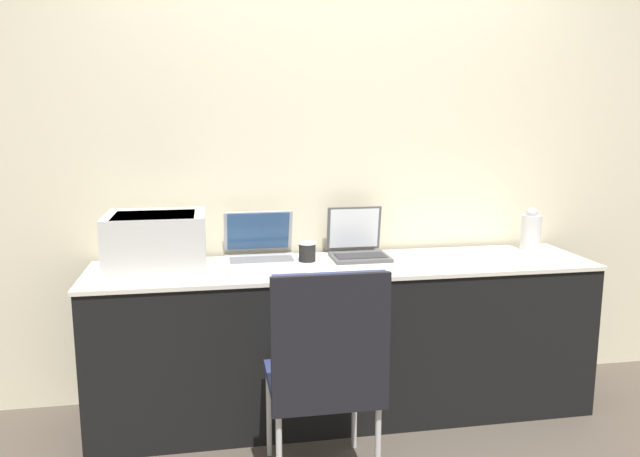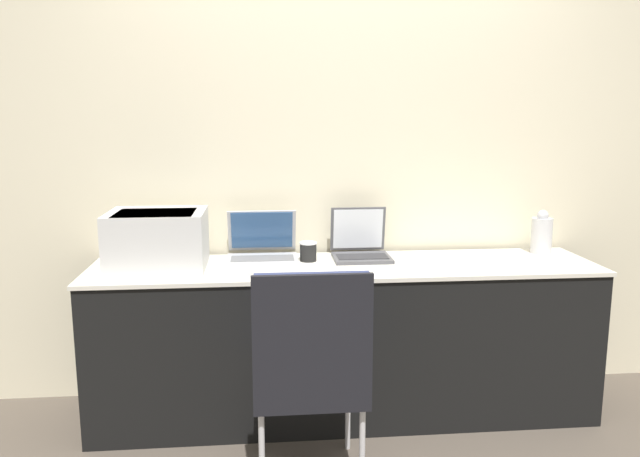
{
  "view_description": "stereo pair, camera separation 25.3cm",
  "coord_description": "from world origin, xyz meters",
  "px_view_note": "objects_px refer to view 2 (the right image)",
  "views": [
    {
      "loc": [
        -0.66,
        -2.69,
        1.53
      ],
      "look_at": [
        -0.12,
        0.3,
        0.97
      ],
      "focal_mm": 35.0,
      "sensor_mm": 36.0,
      "label": 1
    },
    {
      "loc": [
        -0.41,
        -2.72,
        1.53
      ],
      "look_at": [
        -0.12,
        0.3,
        0.97
      ],
      "focal_mm": 35.0,
      "sensor_mm": 36.0,
      "label": 2
    }
  ],
  "objects_px": {
    "laptop_left": "(262,249)",
    "laptop_right": "(360,247)",
    "chair": "(311,360)",
    "coffee_cup": "(308,251)",
    "printer": "(157,238)",
    "external_keyboard": "(263,270)",
    "metal_pitcher": "(542,234)"
  },
  "relations": [
    {
      "from": "printer",
      "to": "chair",
      "type": "bearing_deg",
      "value": -45.69
    },
    {
      "from": "coffee_cup",
      "to": "laptop_left",
      "type": "bearing_deg",
      "value": 162.98
    },
    {
      "from": "laptop_right",
      "to": "metal_pitcher",
      "type": "relative_size",
      "value": 1.24
    },
    {
      "from": "laptop_right",
      "to": "laptop_left",
      "type": "bearing_deg",
      "value": 178.12
    },
    {
      "from": "printer",
      "to": "external_keyboard",
      "type": "relative_size",
      "value": 1.27
    },
    {
      "from": "laptop_right",
      "to": "chair",
      "type": "xyz_separation_m",
      "value": [
        -0.33,
        -0.84,
        -0.27
      ]
    },
    {
      "from": "laptop_left",
      "to": "coffee_cup",
      "type": "distance_m",
      "value": 0.24
    },
    {
      "from": "printer",
      "to": "coffee_cup",
      "type": "xyz_separation_m",
      "value": [
        0.74,
        0.08,
        -0.1
      ]
    },
    {
      "from": "chair",
      "to": "printer",
      "type": "bearing_deg",
      "value": 134.31
    },
    {
      "from": "laptop_right",
      "to": "coffee_cup",
      "type": "bearing_deg",
      "value": -168.87
    },
    {
      "from": "printer",
      "to": "chair",
      "type": "xyz_separation_m",
      "value": [
        0.68,
        -0.7,
        -0.37
      ]
    },
    {
      "from": "laptop_left",
      "to": "coffee_cup",
      "type": "relative_size",
      "value": 3.68
    },
    {
      "from": "laptop_left",
      "to": "laptop_right",
      "type": "relative_size",
      "value": 1.23
    },
    {
      "from": "external_keyboard",
      "to": "metal_pitcher",
      "type": "bearing_deg",
      "value": 10.49
    },
    {
      "from": "laptop_right",
      "to": "chair",
      "type": "distance_m",
      "value": 0.94
    },
    {
      "from": "coffee_cup",
      "to": "chair",
      "type": "distance_m",
      "value": 0.83
    },
    {
      "from": "metal_pitcher",
      "to": "coffee_cup",
      "type": "bearing_deg",
      "value": -177.02
    },
    {
      "from": "coffee_cup",
      "to": "metal_pitcher",
      "type": "height_order",
      "value": "metal_pitcher"
    },
    {
      "from": "laptop_right",
      "to": "external_keyboard",
      "type": "xyz_separation_m",
      "value": [
        -0.51,
        -0.27,
        -0.05
      ]
    },
    {
      "from": "printer",
      "to": "coffee_cup",
      "type": "distance_m",
      "value": 0.75
    },
    {
      "from": "laptop_left",
      "to": "printer",
      "type": "bearing_deg",
      "value": -163.09
    },
    {
      "from": "external_keyboard",
      "to": "coffee_cup",
      "type": "xyz_separation_m",
      "value": [
        0.23,
        0.21,
        0.04
      ]
    },
    {
      "from": "external_keyboard",
      "to": "coffee_cup",
      "type": "relative_size",
      "value": 3.7
    },
    {
      "from": "printer",
      "to": "laptop_right",
      "type": "xyz_separation_m",
      "value": [
        1.01,
        0.14,
        -0.09
      ]
    },
    {
      "from": "laptop_right",
      "to": "metal_pitcher",
      "type": "distance_m",
      "value": 0.99
    },
    {
      "from": "laptop_left",
      "to": "laptop_right",
      "type": "bearing_deg",
      "value": -1.88
    },
    {
      "from": "chair",
      "to": "laptop_right",
      "type": "bearing_deg",
      "value": 68.52
    },
    {
      "from": "external_keyboard",
      "to": "chair",
      "type": "relative_size",
      "value": 0.38
    },
    {
      "from": "external_keyboard",
      "to": "chair",
      "type": "bearing_deg",
      "value": -72.63
    },
    {
      "from": "laptop_left",
      "to": "chair",
      "type": "distance_m",
      "value": 0.91
    },
    {
      "from": "laptop_right",
      "to": "coffee_cup",
      "type": "xyz_separation_m",
      "value": [
        -0.28,
        -0.05,
        -0.01
      ]
    },
    {
      "from": "printer",
      "to": "coffee_cup",
      "type": "relative_size",
      "value": 4.7
    }
  ]
}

